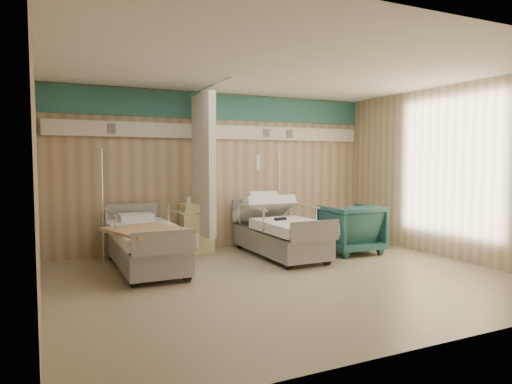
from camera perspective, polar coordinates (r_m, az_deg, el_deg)
ground at (r=6.28m, az=3.82°, el=-10.70°), size 6.00×5.00×0.00m
room_walls at (r=6.29m, az=2.51°, el=6.46°), size 6.04×5.04×2.82m
bed_right at (r=7.61m, az=3.00°, el=-5.67°), size 1.00×2.16×0.63m
bed_left at (r=6.86m, az=-13.52°, el=-6.84°), size 1.00×2.16×0.63m
bedside_cabinet at (r=7.96m, az=-7.45°, el=-4.46°), size 0.50×0.48×0.85m
visitor_armchair at (r=8.01m, az=11.70°, el=-4.49°), size 0.93×0.95×0.84m
waffle_blanket at (r=7.96m, az=11.92°, el=-1.22°), size 0.73×0.67×0.07m
iv_stand_right at (r=8.68m, az=2.87°, el=-4.15°), size 0.32×0.32×1.77m
iv_stand_left at (r=7.62m, az=-18.55°, el=-5.48°), size 0.32×0.32×1.78m
call_remote at (r=7.33m, az=3.08°, el=-3.38°), size 0.21×0.12×0.04m
tan_blanket at (r=6.34m, az=-13.41°, el=-4.66°), size 1.17×1.32×0.04m
toiletry_bag at (r=7.97m, az=-6.64°, el=-0.95°), size 0.23×0.17×0.12m
white_cup at (r=7.82m, az=-8.43°, el=-1.04°), size 0.09×0.09×0.12m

